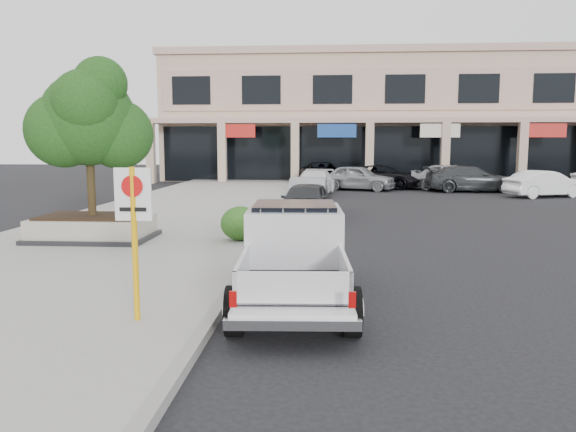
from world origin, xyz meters
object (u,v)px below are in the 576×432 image
object	(u,v)px
planter_tree	(95,120)
curb_car_c	(314,182)
lot_car_b	(545,184)
curb_car_a	(306,201)
lot_car_d	(382,177)
planter	(93,228)
lot_car_e	(452,177)
curb_car_b	(308,195)
lot_car_c	(471,179)
curb_car_d	(322,175)
pickup_truck	(294,256)
no_parking_sign	(134,222)
lot_car_a	(358,178)

from	to	relation	value
planter_tree	curb_car_c	size ratio (longest dim) A/B	0.86
lot_car_b	curb_car_c	bearing A→B (deg)	67.52
curb_car_a	lot_car_d	distance (m)	15.41
planter	lot_car_e	world-z (taller)	lot_car_e
curb_car_b	lot_car_b	size ratio (longest dim) A/B	1.01
lot_car_b	lot_car_c	xyz separation A→B (m)	(-3.02, 3.00, 0.05)
planter_tree	curb_car_d	distance (m)	21.81
planter_tree	pickup_truck	bearing A→B (deg)	-43.20
curb_car_b	planter_tree	bearing A→B (deg)	-123.41
planter_tree	curb_car_d	xyz separation A→B (m)	(5.96, 20.81, -2.63)
curb_car_c	lot_car_b	bearing A→B (deg)	4.36
no_parking_sign	lot_car_d	world-z (taller)	no_parking_sign
planter_tree	curb_car_a	world-z (taller)	planter_tree
curb_car_c	curb_car_d	bearing A→B (deg)	92.66
lot_car_d	lot_car_c	bearing A→B (deg)	-90.59
planter_tree	curb_car_d	world-z (taller)	planter_tree
curb_car_a	lot_car_a	bearing A→B (deg)	85.50
planter_tree	lot_car_c	bearing A→B (deg)	50.81
curb_car_d	lot_car_d	size ratio (longest dim) A/B	1.10
pickup_truck	lot_car_c	distance (m)	24.75
no_parking_sign	lot_car_a	bearing A→B (deg)	79.68
pickup_truck	lot_car_d	size ratio (longest dim) A/B	1.03
lot_car_e	planter_tree	bearing A→B (deg)	167.38
planter	lot_car_a	xyz separation A→B (m)	(8.23, 18.51, 0.28)
curb_car_b	curb_car_d	world-z (taller)	curb_car_d
curb_car_c	lot_car_e	size ratio (longest dim) A/B	0.98
lot_car_a	lot_car_c	xyz separation A→B (m)	(6.40, -0.59, -0.01)
lot_car_a	curb_car_b	bearing A→B (deg)	-173.07
no_parking_sign	lot_car_c	xyz separation A→B (m)	(11.02, 24.79, -0.89)
planter	no_parking_sign	size ratio (longest dim) A/B	1.39
lot_car_a	no_parking_sign	bearing A→B (deg)	-169.82
lot_car_b	lot_car_c	bearing A→B (deg)	24.67
planter	curb_car_d	distance (m)	21.84
lot_car_b	no_parking_sign	bearing A→B (deg)	126.71
planter	lot_car_a	world-z (taller)	lot_car_a
curb_car_b	curb_car_d	distance (m)	13.19
planter_tree	lot_car_b	distance (m)	23.06
lot_car_e	lot_car_a	bearing A→B (deg)	117.05
curb_car_b	lot_car_e	xyz separation A→B (m)	(8.13, 11.07, 0.12)
curb_car_a	curb_car_c	xyz separation A→B (m)	(0.08, 10.00, -0.02)
lot_car_e	planter	bearing A→B (deg)	167.34
curb_car_a	curb_car_b	distance (m)	2.45
curb_car_b	lot_car_e	bearing A→B (deg)	56.08
planter	planter_tree	distance (m)	2.95
planter	lot_car_d	bearing A→B (deg)	64.03
lot_car_b	lot_car_e	size ratio (longest dim) A/B	0.88
no_parking_sign	curb_car_c	size ratio (longest dim) A/B	0.49
curb_car_a	curb_car_b	xyz separation A→B (m)	(-0.02, 2.45, 0.00)
pickup_truck	lot_car_e	size ratio (longest dim) A/B	1.11
planter	lot_car_b	world-z (taller)	lot_car_b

